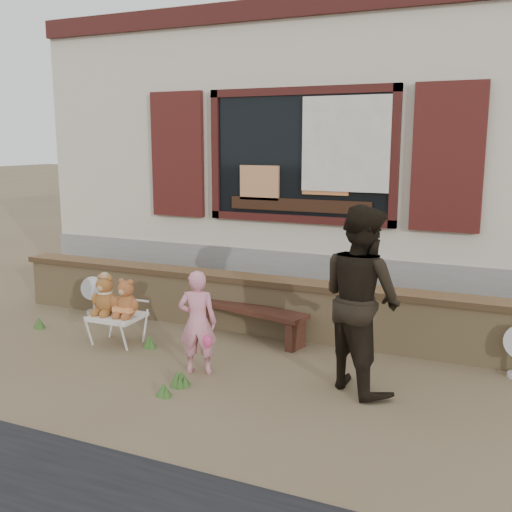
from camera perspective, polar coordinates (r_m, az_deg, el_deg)
The scene contains 11 objects.
ground at distance 6.31m, azimuth -2.28°, elevation -9.91°, with size 80.00×80.00×0.00m, color brown.
shopfront at distance 10.11m, azimuth 9.23°, elevation 9.41°, with size 8.04×5.13×4.00m.
brick_wall at distance 7.06m, azimuth 1.34°, elevation -4.69°, with size 7.10×0.36×0.67m.
bench at distance 6.91m, azimuth -0.63°, elevation -5.64°, with size 1.49×0.63×0.37m.
folding_chair at distance 6.89m, azimuth -13.10°, elevation -5.73°, with size 0.55×0.49×0.33m.
teddy_bear_left at distance 6.90m, azimuth -14.14°, elevation -3.51°, with size 0.33×0.29×0.46m, color brown, non-canonical shape.
teddy_bear_right at distance 6.75m, azimuth -12.22°, elevation -3.86°, with size 0.32×0.28×0.43m, color brown, non-canonical shape.
child at distance 5.86m, azimuth -5.58°, elevation -6.28°, with size 0.37×0.25×1.03m, color pink.
adult at distance 5.47m, azimuth 10.00°, elevation -4.00°, with size 0.83×0.64×1.70m, color black.
fan_left at distance 8.15m, azimuth -15.18°, elevation -3.58°, with size 0.32×0.22×0.51m.
grass_tufts at distance 6.32m, azimuth -12.86°, elevation -9.48°, with size 2.64×1.38×0.16m.
Camera 1 is at (2.65, -5.26, 2.24)m, focal length 42.00 mm.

